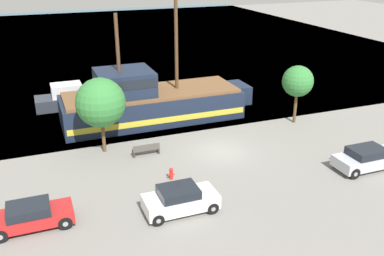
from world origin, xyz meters
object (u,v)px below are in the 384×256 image
at_px(fire_hydrant, 171,173).
at_px(bench_promenade_east, 146,149).
at_px(parked_car_curb_mid, 180,200).
at_px(parked_car_curb_rear, 31,216).
at_px(pirate_ship, 150,102).
at_px(moored_boat_dockside, 72,98).
at_px(parked_car_curb_front, 367,158).

bearing_deg(fire_hydrant, bench_promenade_east, 98.40).
relative_size(parked_car_curb_mid, parked_car_curb_rear, 0.98).
bearing_deg(pirate_ship, bench_promenade_east, -108.19).
xyz_separation_m(fire_hydrant, bench_promenade_east, (-0.55, 3.75, 0.03)).
height_order(fire_hydrant, bench_promenade_east, bench_promenade_east).
bearing_deg(moored_boat_dockside, parked_car_curb_mid, -80.01).
xyz_separation_m(moored_boat_dockside, parked_car_curb_rear, (-4.01, -18.04, -0.13)).
bearing_deg(pirate_ship, parked_car_curb_rear, -127.99).
bearing_deg(parked_car_curb_rear, moored_boat_dockside, 77.48).
distance_m(pirate_ship, parked_car_curb_rear, 15.71).
xyz_separation_m(parked_car_curb_front, parked_car_curb_rear, (-20.18, 0.99, -0.07)).
relative_size(parked_car_curb_front, bench_promenade_east, 2.33).
relative_size(parked_car_curb_front, parked_car_curb_rear, 1.08).
xyz_separation_m(moored_boat_dockside, parked_car_curb_mid, (3.41, -19.39, -0.06)).
bearing_deg(parked_car_curb_rear, parked_car_curb_front, -2.81).
bearing_deg(fire_hydrant, parked_car_curb_rear, -164.99).
bearing_deg(parked_car_curb_mid, parked_car_curb_rear, 169.69).
distance_m(parked_car_curb_front, fire_hydrant, 12.50).
bearing_deg(fire_hydrant, parked_car_curb_mid, -100.78).
distance_m(moored_boat_dockside, parked_car_curb_rear, 18.48).
bearing_deg(bench_promenade_east, parked_car_curb_mid, -90.92).
bearing_deg(parked_car_curb_mid, moored_boat_dockside, 99.99).
bearing_deg(parked_car_curb_mid, parked_car_curb_front, 1.62).
height_order(pirate_ship, moored_boat_dockside, pirate_ship).
distance_m(parked_car_curb_mid, fire_hydrant, 3.60).
xyz_separation_m(parked_car_curb_front, parked_car_curb_mid, (-12.76, -0.36, -0.01)).
height_order(pirate_ship, fire_hydrant, pirate_ship).
height_order(pirate_ship, parked_car_curb_rear, pirate_ship).
height_order(parked_car_curb_front, fire_hydrant, parked_car_curb_front).
height_order(parked_car_curb_front, parked_car_curb_mid, parked_car_curb_mid).
bearing_deg(bench_promenade_east, pirate_ship, 71.81).
bearing_deg(fire_hydrant, parked_car_curb_front, -14.64).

